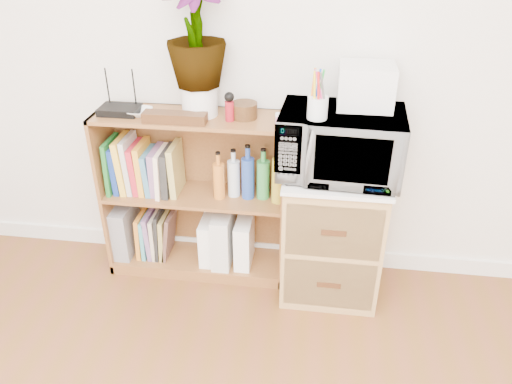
# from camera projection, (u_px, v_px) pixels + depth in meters

# --- Properties ---
(skirting_board) EXTENTS (4.00, 0.02, 0.10)m
(skirting_board) POSITION_uv_depth(u_px,v_px,m) (262.00, 250.00, 3.03)
(skirting_board) COLOR white
(skirting_board) RESTS_ON ground
(bookshelf) EXTENTS (1.00, 0.30, 0.95)m
(bookshelf) POSITION_uv_depth(u_px,v_px,m) (196.00, 197.00, 2.74)
(bookshelf) COLOR brown
(bookshelf) RESTS_ON ground
(wicker_unit) EXTENTS (0.50, 0.45, 0.70)m
(wicker_unit) POSITION_uv_depth(u_px,v_px,m) (331.00, 234.00, 2.65)
(wicker_unit) COLOR #9E7542
(wicker_unit) RESTS_ON ground
(microwave) EXTENTS (0.60, 0.42, 0.32)m
(microwave) POSITION_uv_depth(u_px,v_px,m) (340.00, 144.00, 2.38)
(microwave) COLOR white
(microwave) RESTS_ON wicker_unit
(pen_cup) EXTENTS (0.09, 0.09, 0.10)m
(pen_cup) POSITION_uv_depth(u_px,v_px,m) (318.00, 108.00, 2.20)
(pen_cup) COLOR white
(pen_cup) RESTS_ON microwave
(small_appliance) EXTENTS (0.25, 0.21, 0.20)m
(small_appliance) POSITION_uv_depth(u_px,v_px,m) (366.00, 86.00, 2.30)
(small_appliance) COLOR white
(small_appliance) RESTS_ON microwave
(router) EXTENTS (0.20, 0.14, 0.04)m
(router) POSITION_uv_depth(u_px,v_px,m) (120.00, 110.00, 2.52)
(router) COLOR black
(router) RESTS_ON bookshelf
(white_bowl) EXTENTS (0.13, 0.13, 0.03)m
(white_bowl) POSITION_uv_depth(u_px,v_px,m) (139.00, 112.00, 2.50)
(white_bowl) COLOR white
(white_bowl) RESTS_ON bookshelf
(plant_pot) EXTENTS (0.18, 0.18, 0.15)m
(plant_pot) POSITION_uv_depth(u_px,v_px,m) (200.00, 100.00, 2.48)
(plant_pot) COLOR white
(plant_pot) RESTS_ON bookshelf
(potted_plant) EXTENTS (0.29, 0.29, 0.52)m
(potted_plant) POSITION_uv_depth(u_px,v_px,m) (196.00, 30.00, 2.31)
(potted_plant) COLOR #356528
(potted_plant) RESTS_ON plant_pot
(trinket_box) EXTENTS (0.31, 0.08, 0.05)m
(trinket_box) POSITION_uv_depth(u_px,v_px,m) (175.00, 118.00, 2.41)
(trinket_box) COLOR #3A230F
(trinket_box) RESTS_ON bookshelf
(kokeshi_doll) EXTENTS (0.04, 0.04, 0.10)m
(kokeshi_doll) POSITION_uv_depth(u_px,v_px,m) (230.00, 111.00, 2.42)
(kokeshi_doll) COLOR maroon
(kokeshi_doll) RESTS_ON bookshelf
(wooden_bowl) EXTENTS (0.13, 0.13, 0.08)m
(wooden_bowl) POSITION_uv_depth(u_px,v_px,m) (244.00, 110.00, 2.46)
(wooden_bowl) COLOR #371E0F
(wooden_bowl) RESTS_ON bookshelf
(paint_jars) EXTENTS (0.10, 0.04, 0.05)m
(paint_jars) POSITION_uv_depth(u_px,v_px,m) (285.00, 123.00, 2.35)
(paint_jars) COLOR pink
(paint_jars) RESTS_ON bookshelf
(file_box) EXTENTS (0.09, 0.25, 0.31)m
(file_box) POSITION_uv_depth(u_px,v_px,m) (126.00, 229.00, 2.92)
(file_box) COLOR gray
(file_box) RESTS_ON bookshelf
(magazine_holder_left) EXTENTS (0.08, 0.21, 0.27)m
(magazine_holder_left) POSITION_uv_depth(u_px,v_px,m) (209.00, 239.00, 2.86)
(magazine_holder_left) COLOR white
(magazine_holder_left) RESTS_ON bookshelf
(magazine_holder_mid) EXTENTS (0.10, 0.26, 0.32)m
(magazine_holder_mid) POSITION_uv_depth(u_px,v_px,m) (223.00, 237.00, 2.84)
(magazine_holder_mid) COLOR silver
(magazine_holder_mid) RESTS_ON bookshelf
(magazine_holder_right) EXTENTS (0.09, 0.22, 0.28)m
(magazine_holder_right) POSITION_uv_depth(u_px,v_px,m) (244.00, 241.00, 2.83)
(magazine_holder_right) COLOR white
(magazine_holder_right) RESTS_ON bookshelf
(cookbooks) EXTENTS (0.38, 0.20, 0.31)m
(cookbooks) POSITION_uv_depth(u_px,v_px,m) (144.00, 168.00, 2.69)
(cookbooks) COLOR #1D6D27
(cookbooks) RESTS_ON bookshelf
(liquor_bottles) EXTENTS (0.37, 0.07, 0.32)m
(liquor_bottles) POSITION_uv_depth(u_px,v_px,m) (250.00, 174.00, 2.62)
(liquor_bottles) COLOR orange
(liquor_bottles) RESTS_ON bookshelf
(lower_books) EXTENTS (0.22, 0.19, 0.30)m
(lower_books) POSITION_uv_depth(u_px,v_px,m) (156.00, 234.00, 2.90)
(lower_books) COLOR orange
(lower_books) RESTS_ON bookshelf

